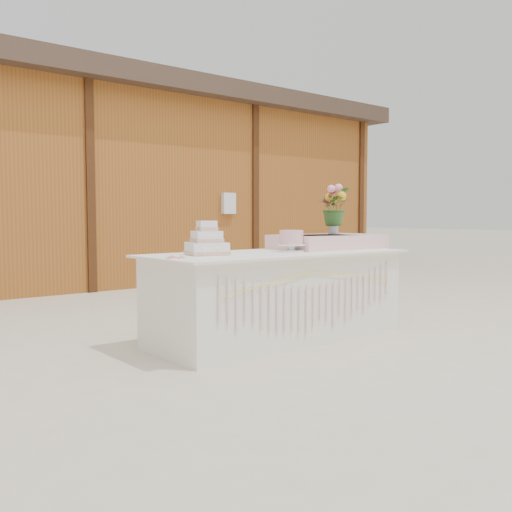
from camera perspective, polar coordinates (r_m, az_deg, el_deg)
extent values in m
plane|color=beige|center=(5.10, 2.16, -8.28)|extent=(80.00, 80.00, 0.00)
cube|color=brown|center=(10.29, -20.65, 6.06)|extent=(12.00, 4.00, 3.00)
cube|color=#3C2C21|center=(10.49, -20.88, 15.10)|extent=(12.60, 4.60, 0.30)
cube|color=white|center=(5.03, 2.17, -4.10)|extent=(2.28, 0.88, 0.75)
cube|color=white|center=(4.99, 2.18, 0.27)|extent=(2.40, 1.00, 0.02)
cube|color=white|center=(4.66, -4.95, 0.74)|extent=(0.37, 0.37, 0.10)
cube|color=#E1A78E|center=(4.66, -4.94, 0.36)|extent=(0.39, 0.39, 0.02)
cube|color=white|center=(4.65, -4.95, 1.94)|extent=(0.27, 0.27, 0.09)
cube|color=#E1A78E|center=(4.65, -4.95, 1.62)|extent=(0.28, 0.28, 0.02)
cube|color=white|center=(4.65, -4.96, 3.02)|extent=(0.17, 0.17, 0.08)
cube|color=#E1A78E|center=(4.65, -4.96, 2.76)|extent=(0.19, 0.19, 0.02)
cylinder|color=white|center=(5.06, 3.55, 0.51)|extent=(0.23, 0.23, 0.01)
cylinder|color=white|center=(5.05, 3.55, 0.83)|extent=(0.07, 0.07, 0.04)
cylinder|color=white|center=(5.05, 3.56, 1.13)|extent=(0.26, 0.26, 0.01)
cylinder|color=beige|center=(5.05, 3.56, 1.89)|extent=(0.21, 0.21, 0.12)
cube|color=#FFCDCD|center=(5.59, 7.21, 1.44)|extent=(1.10, 0.66, 0.14)
cylinder|color=silver|center=(5.68, 7.74, 2.84)|extent=(0.10, 0.10, 0.13)
imported|color=#356026|center=(5.68, 7.76, 5.40)|extent=(0.43, 0.40, 0.37)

